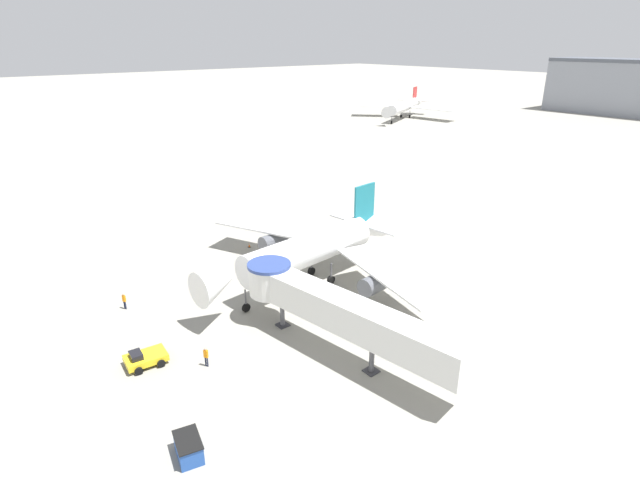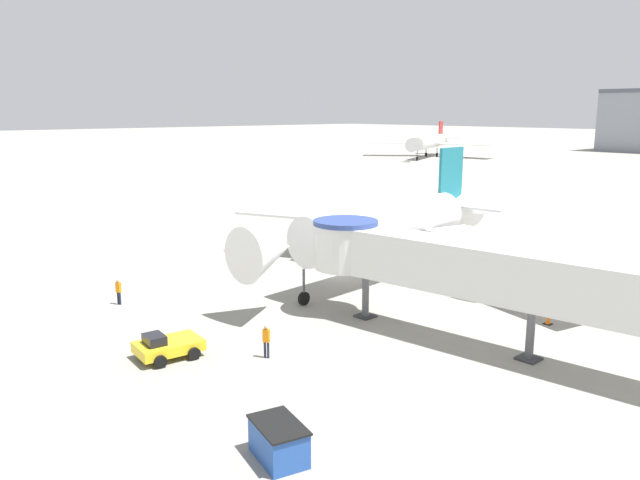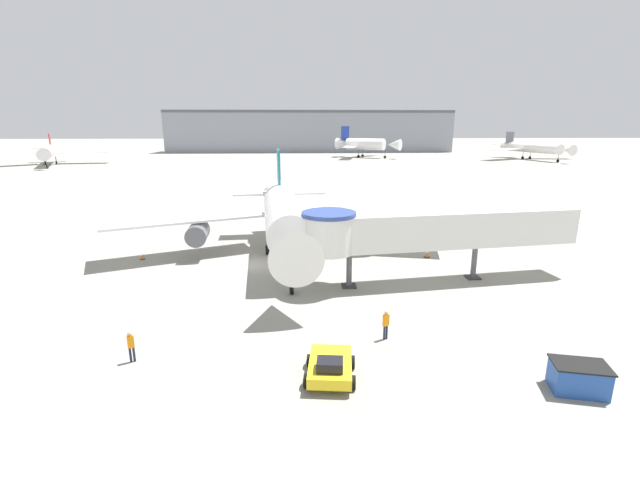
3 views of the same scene
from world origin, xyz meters
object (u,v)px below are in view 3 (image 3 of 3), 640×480
traffic_cone_starboard_wing (427,254)px  background_jet_gray_tail (532,148)px  background_jet_blue_tail (365,144)px  jet_bridge (425,229)px  service_container_blue (579,378)px  background_jet_red_tail (48,152)px  main_airplane (284,216)px  traffic_cone_port_wing (142,256)px  ground_crew_marshaller (131,344)px  ground_crew_wing_walker (386,323)px  pushback_tug_yellow (330,367)px

traffic_cone_starboard_wing → background_jet_gray_tail: (74.64, 117.98, 4.00)m
background_jet_blue_tail → background_jet_gray_tail: bearing=-70.3°
jet_bridge → service_container_blue: jet_bridge is taller
traffic_cone_starboard_wing → background_jet_red_tail: bearing=131.1°
background_jet_red_tail → background_jet_blue_tail: (105.59, 27.60, 1.01)m
main_airplane → background_jet_red_tail: size_ratio=0.98×
traffic_cone_port_wing → traffic_cone_starboard_wing: bearing=-1.7°
jet_bridge → traffic_cone_starboard_wing: 7.96m
ground_crew_marshaller → ground_crew_wing_walker: (13.96, 1.73, 0.03)m
service_container_blue → traffic_cone_port_wing: (-27.76, 22.27, -0.42)m
traffic_cone_port_wing → background_jet_red_tail: (-64.02, 103.65, 3.94)m
traffic_cone_port_wing → ground_crew_wing_walker: (19.71, -16.72, 0.76)m
jet_bridge → background_jet_gray_tail: bearing=50.8°
background_jet_red_tail → ground_crew_marshaller: bearing=-84.9°
pushback_tug_yellow → ground_crew_marshaller: (-10.40, 2.10, 0.38)m
pushback_tug_yellow → background_jet_blue_tail: bearing=86.9°
service_container_blue → ground_crew_wing_walker: (-8.04, 5.56, 0.33)m
main_airplane → jet_bridge: (11.22, -7.11, 0.23)m
jet_bridge → service_container_blue: (3.16, -14.98, -3.61)m
ground_crew_wing_walker → traffic_cone_starboard_wing: bearing=36.2°
traffic_cone_port_wing → background_jet_blue_tail: bearing=72.4°
background_jet_blue_tail → ground_crew_marshaller: bearing=-160.6°
service_container_blue → traffic_cone_starboard_wing: service_container_blue is taller
main_airplane → background_jet_gray_tail: 146.83m
service_container_blue → background_jet_gray_tail: 157.85m
background_jet_red_tail → background_jet_gray_tail: background_jet_gray_tail is taller
service_container_blue → jet_bridge: bearing=101.9°
ground_crew_wing_walker → main_airplane: bearing=81.7°
jet_bridge → background_jet_blue_tail: background_jet_blue_tail is taller
service_container_blue → background_jet_red_tail: (-91.78, 125.93, 3.52)m
ground_crew_wing_walker → ground_crew_marshaller: bearing=157.8°
main_airplane → pushback_tug_yellow: 20.84m
background_jet_blue_tail → background_jet_red_tail: bearing=137.5°
main_airplane → traffic_cone_port_wing: 13.91m
jet_bridge → service_container_blue: 15.73m
jet_bridge → ground_crew_marshaller: size_ratio=12.67×
main_airplane → background_jet_blue_tail: bearing=73.2°
main_airplane → background_jet_blue_tail: background_jet_blue_tail is taller
ground_crew_marshaller → background_jet_blue_tail: (35.81, 149.70, 4.23)m
traffic_cone_port_wing → background_jet_red_tail: 121.89m
main_airplane → service_container_blue: bearing=-61.6°
background_jet_blue_tail → pushback_tug_yellow: bearing=-156.6°
main_airplane → traffic_cone_port_wing: size_ratio=54.36×
main_airplane → ground_crew_marshaller: main_airplane is taller
jet_bridge → traffic_cone_starboard_wing: jet_bridge is taller
jet_bridge → background_jet_gray_tail: size_ratio=0.59×
background_jet_gray_tail → traffic_cone_starboard_wing: bearing=-133.2°
pushback_tug_yellow → background_jet_gray_tail: size_ratio=0.09×
traffic_cone_starboard_wing → background_jet_red_tail: 138.61m
ground_crew_wing_walker → background_jet_red_tail: 146.67m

